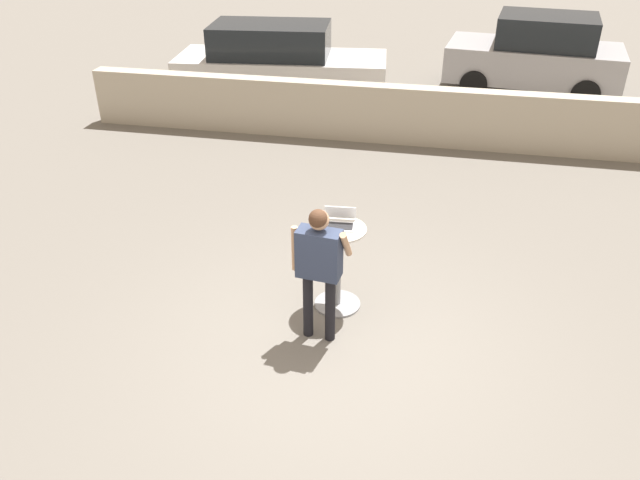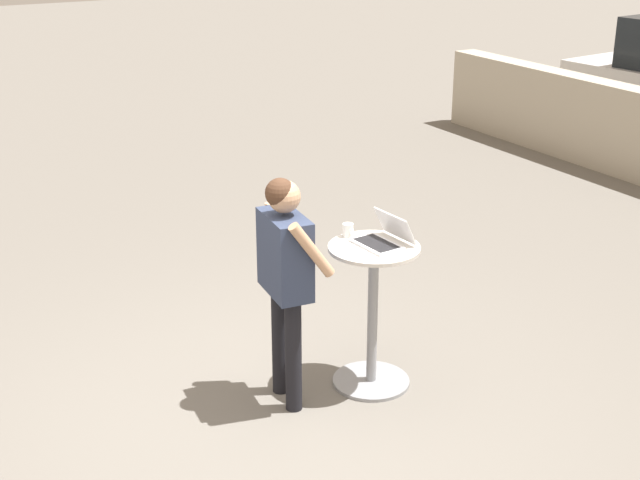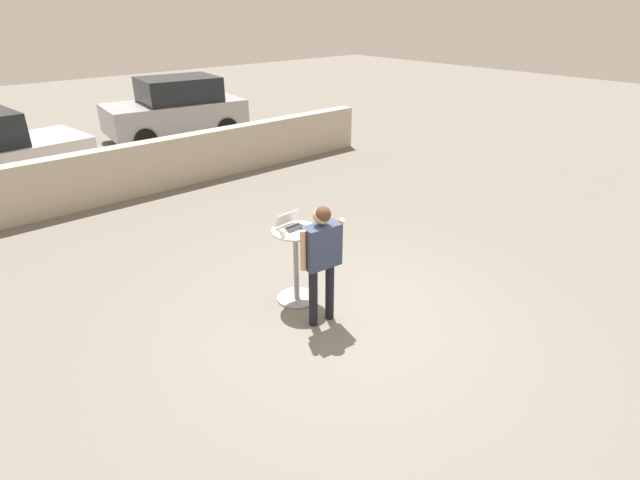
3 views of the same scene
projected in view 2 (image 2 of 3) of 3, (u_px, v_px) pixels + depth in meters
ground_plane at (277, 422)px, 5.80m from camera, size 50.00×50.00×0.00m
cafe_table at (373, 310)px, 6.07m from camera, size 0.62×0.62×1.03m
laptop at (383, 238)px, 5.92m from camera, size 0.37×0.33×0.20m
coffee_mug at (348, 230)px, 6.05m from camera, size 0.11×0.08×0.09m
standing_person at (285, 264)px, 5.70m from camera, size 0.61×0.34×1.58m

